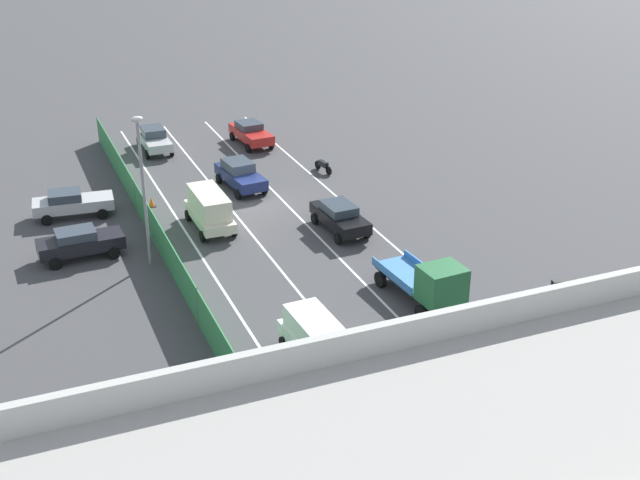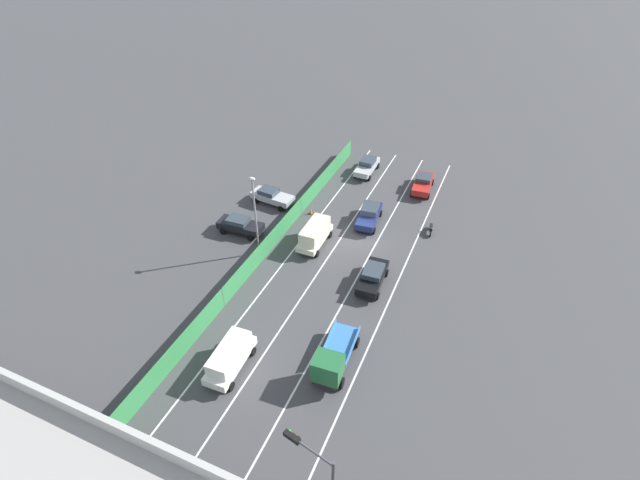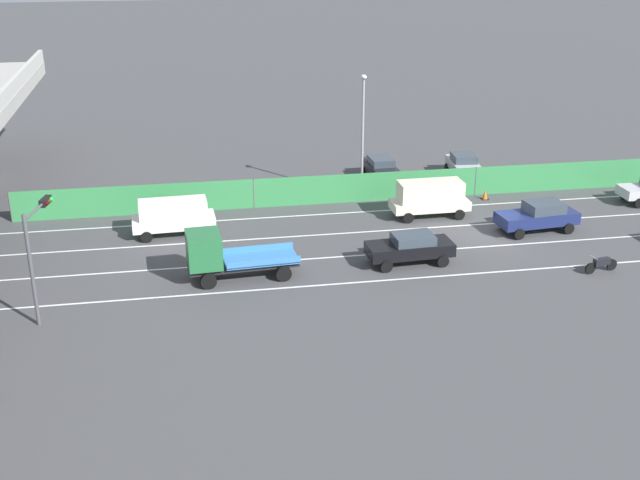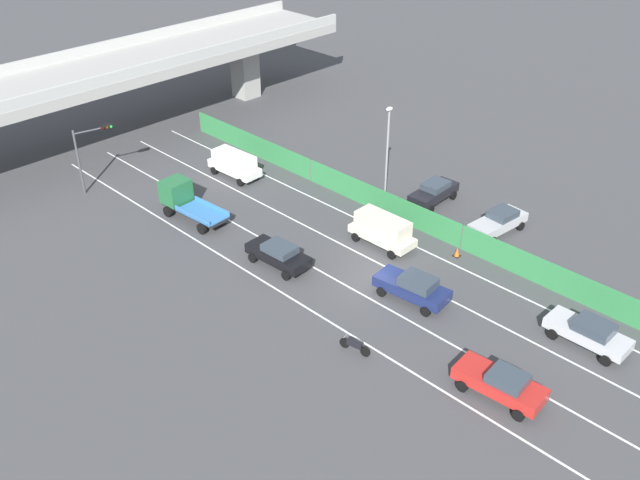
{
  "view_description": "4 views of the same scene",
  "coord_description": "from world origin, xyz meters",
  "views": [
    {
      "loc": [
        14.35,
        45.51,
        19.39
      ],
      "look_at": [
        -0.73,
        8.85,
        1.07
      ],
      "focal_mm": 46.4,
      "sensor_mm": 36.0,
      "label": 1
    },
    {
      "loc": [
        -10.96,
        35.18,
        27.44
      ],
      "look_at": [
        2.84,
        3.34,
        1.11
      ],
      "focal_mm": 26.57,
      "sensor_mm": 36.0,
      "label": 2
    },
    {
      "loc": [
        -40.82,
        17.49,
        16.96
      ],
      "look_at": [
        -1.34,
        10.47,
        0.91
      ],
      "focal_mm": 45.14,
      "sensor_mm": 36.0,
      "label": 3
    },
    {
      "loc": [
        -28.8,
        -23.24,
        25.99
      ],
      "look_at": [
        -0.75,
        4.49,
        1.56
      ],
      "focal_mm": 39.6,
      "sensor_mm": 36.0,
      "label": 4
    }
  ],
  "objects": [
    {
      "name": "car_van_cream",
      "position": [
        3.61,
        2.79,
        1.26
      ],
      "size": [
        2.07,
        4.76,
        2.22
      ],
      "color": "beige",
      "rests_on": "ground"
    },
    {
      "name": "lane_line_right_edge",
      "position": [
        5.08,
        5.9,
        0.0
      ],
      "size": [
        0.14,
        47.8,
        0.01
      ],
      "primitive_type": "cube",
      "color": "silver",
      "rests_on": "ground"
    },
    {
      "name": "ground_plane",
      "position": [
        0.0,
        0.0,
        0.0
      ],
      "size": [
        300.0,
        300.0,
        0.0
      ],
      "primitive_type": "plane",
      "color": "#424244"
    },
    {
      "name": "elevated_overpass",
      "position": [
        0.0,
        31.8,
        5.9
      ],
      "size": [
        49.92,
        8.5,
        7.58
      ],
      "color": "#A09E99",
      "rests_on": "ground"
    },
    {
      "name": "lane_line_left_edge",
      "position": [
        -5.08,
        5.9,
        0.0
      ],
      "size": [
        0.14,
        47.8,
        0.01
      ],
      "primitive_type": "cube",
      "color": "silver",
      "rests_on": "ground"
    },
    {
      "name": "car_sedan_silver",
      "position": [
        3.61,
        -12.34,
        0.92
      ],
      "size": [
        1.96,
        4.66,
        1.68
      ],
      "color": "#B7BABC",
      "rests_on": "ground"
    },
    {
      "name": "parked_sedan_dark",
      "position": [
        11.04,
        3.96,
        0.92
      ],
      "size": [
        4.52,
        2.06,
        1.65
      ],
      "color": "black",
      "rests_on": "ground"
    },
    {
      "name": "traffic_cone",
      "position": [
        6.07,
        -1.75,
        0.3
      ],
      "size": [
        0.47,
        0.47,
        0.64
      ],
      "color": "orange",
      "rests_on": "ground"
    },
    {
      "name": "car_sedan_red",
      "position": [
        -3.35,
        -11.05,
        0.9
      ],
      "size": [
        2.33,
        4.8,
        1.63
      ],
      "color": "red",
      "rests_on": "ground"
    },
    {
      "name": "lane_line_mid_right",
      "position": [
        1.69,
        5.9,
        0.0
      ],
      "size": [
        0.14,
        47.8,
        0.01
      ],
      "primitive_type": "cube",
      "color": "silver",
      "rests_on": "ground"
    },
    {
      "name": "traffic_light",
      "position": [
        -5.93,
        24.08,
        3.74
      ],
      "size": [
        3.08,
        0.95,
        5.28
      ],
      "color": "#47474C",
      "rests_on": "ground"
    },
    {
      "name": "green_fence",
      "position": [
        7.03,
        5.9,
        0.94
      ],
      "size": [
        0.1,
        43.9,
        1.89
      ],
      "color": "#338447",
      "rests_on": "ground"
    },
    {
      "name": "street_lamp",
      "position": [
        7.78,
        6.09,
        4.79
      ],
      "size": [
        0.6,
        0.36,
        8.02
      ],
      "color": "gray",
      "rests_on": "ground"
    },
    {
      "name": "parked_wagon_silver",
      "position": [
        10.72,
        -1.97,
        0.9
      ],
      "size": [
        4.78,
        2.35,
        1.62
      ],
      "color": "#B2B5B7",
      "rests_on": "ground"
    },
    {
      "name": "flatbed_truck_blue",
      "position": [
        -3.46,
        15.85,
        1.31
      ],
      "size": [
        2.52,
        5.66,
        2.56
      ],
      "color": "black",
      "rests_on": "ground"
    },
    {
      "name": "motorcycle",
      "position": [
        -6.02,
        -3.43,
        0.46
      ],
      "size": [
        0.64,
        1.93,
        0.93
      ],
      "color": "black",
      "rests_on": "ground"
    },
    {
      "name": "car_sedan_black",
      "position": [
        -3.14,
        5.95,
        0.91
      ],
      "size": [
        2.17,
        4.62,
        1.61
      ],
      "color": "black",
      "rests_on": "ground"
    },
    {
      "name": "car_van_white",
      "position": [
        3.22,
        18.19,
        1.18
      ],
      "size": [
        2.16,
        4.75,
        2.07
      ],
      "color": "silver",
      "rests_on": "ground"
    },
    {
      "name": "lane_line_mid_left",
      "position": [
        -1.69,
        5.9,
        0.0
      ],
      "size": [
        0.14,
        47.8,
        0.01
      ],
      "primitive_type": "cube",
      "color": "silver",
      "rests_on": "ground"
    },
    {
      "name": "car_sedan_navy",
      "position": [
        0.09,
        -2.68,
        0.96
      ],
      "size": [
        2.4,
        4.84,
        1.76
      ],
      "color": "navy",
      "rests_on": "ground"
    }
  ]
}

